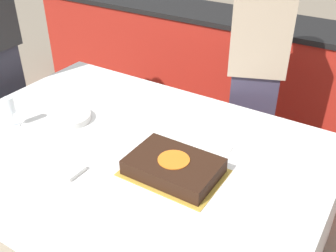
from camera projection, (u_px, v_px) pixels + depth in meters
name	position (u px, v px, depth m)	size (l,w,h in m)	color
ground_plane	(147.00, 230.00, 2.46)	(14.00, 14.00, 0.00)	gray
back_counter	(253.00, 72.00, 3.38)	(4.40, 0.58, 0.92)	#A82319
dining_table	(145.00, 186.00, 2.27)	(1.95, 1.11, 0.72)	white
cake	(174.00, 167.00, 1.78)	(0.44, 0.32, 0.08)	gold
plate_stack	(70.00, 117.00, 2.19)	(0.23, 0.23, 0.04)	white
wine_glass	(10.00, 106.00, 2.08)	(0.06, 0.06, 0.17)	white
side_plate_near_cake	(215.00, 145.00, 1.98)	(0.18, 0.18, 0.00)	white
utensil_pile	(67.00, 169.00, 1.81)	(0.14, 0.11, 0.02)	white
person_cutting_cake	(256.00, 74.00, 2.43)	(0.39, 0.31, 1.59)	#383347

